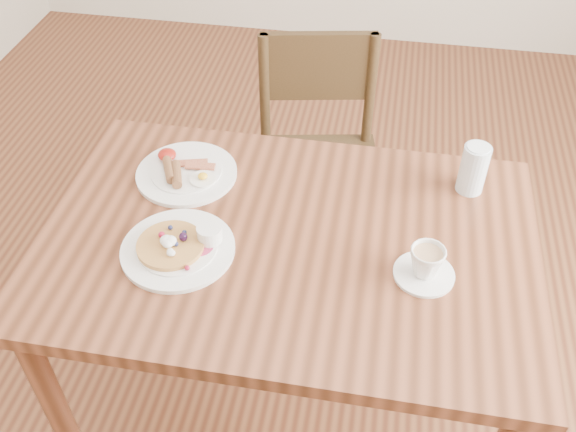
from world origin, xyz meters
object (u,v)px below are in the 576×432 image
Objects in this scene: chair_far at (318,156)px; teacup_saucer at (426,264)px; pancake_plate at (180,246)px; water_glass at (473,169)px; breakfast_plate at (185,172)px; dining_table at (288,265)px.

teacup_saucer is at bearing 104.21° from chair_far.
chair_far reaches higher than teacup_saucer.
water_glass is (0.68, 0.35, 0.05)m from pancake_plate.
breakfast_plate is at bearing 104.39° from pancake_plate.
dining_table is 0.53m from water_glass.
dining_table is at bearing -149.13° from water_glass.
water_glass reaches higher than breakfast_plate.
teacup_saucer reaches higher than dining_table.
dining_table is at bearing -30.42° from breakfast_plate.
chair_far is 0.83m from pancake_plate.
breakfast_plate is 1.93× the size of teacup_saucer.
dining_table is 1.36× the size of chair_far.
pancake_plate is at bearing -152.79° from water_glass.
breakfast_plate is 0.69m from teacup_saucer.
teacup_saucer is at bearing -11.54° from dining_table.
chair_far is at bearing 138.17° from water_glass.
teacup_saucer is (0.64, -0.25, 0.02)m from breakfast_plate.
chair_far is at bearing 58.03° from breakfast_plate.
water_glass is at bearing 127.31° from chair_far.
teacup_saucer is at bearing -108.41° from water_glass.
pancake_plate reaches higher than breakfast_plate.
chair_far reaches higher than pancake_plate.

